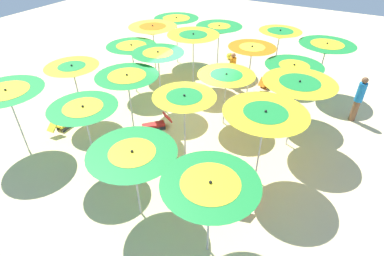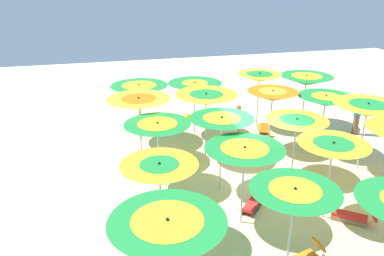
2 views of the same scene
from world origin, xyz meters
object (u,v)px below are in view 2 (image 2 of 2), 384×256
Objects in this scene: beach_umbrella_17 at (158,130)px; lounger_5 at (253,202)px; beach_umbrella_3 at (326,101)px; beachgoer_1 at (238,124)px; beach_umbrella_12 at (222,123)px; beach_umbrella_15 at (168,230)px; lounger_0 at (159,253)px; lounger_1 at (352,216)px; beach_umbrella_2 at (367,110)px; beach_umbrella_14 at (195,88)px; beach_umbrella_9 at (259,78)px; beach_umbrella_4 at (306,80)px; beach_umbrella_6 at (333,149)px; beach_umbrella_7 at (297,124)px; beach_umbrella_16 at (160,172)px; beach_ball at (187,117)px; beachgoer_0 at (358,113)px; beach_umbrella_13 at (206,99)px; beach_umbrella_11 at (244,154)px; lounger_4 at (263,128)px; beach_umbrella_19 at (139,89)px; beach_umbrella_10 at (294,196)px; beach_umbrella_8 at (272,96)px; beach_umbrella_18 at (139,104)px.

lounger_5 is (2.48, -2.04, -1.76)m from beach_umbrella_17.
beach_umbrella_3 is 1.39× the size of beachgoer_1.
beach_umbrella_12 is 1.06× the size of beach_umbrella_15.
lounger_0 is 5.54m from lounger_1.
beach_umbrella_2 is 4.82m from beachgoer_1.
beach_umbrella_3 is 0.99× the size of beach_umbrella_14.
beach_umbrella_4 is at bearing -9.47° from beach_umbrella_9.
beach_umbrella_6 is 2.51m from beach_umbrella_7.
lounger_5 is (-2.44, 1.30, 0.01)m from lounger_1.
beach_umbrella_16 is at bearing -136.82° from beach_umbrella_12.
beach_umbrella_6 is 1.02× the size of beach_umbrella_14.
beach_umbrella_9 is 3.88m from beach_ball.
beach_umbrella_16 is at bearing -56.29° from beachgoer_0.
beachgoer_0 is at bearing 4.45° from beach_umbrella_13.
beach_umbrella_7 is 5.93× the size of beach_ball.
beach_umbrella_11 is 2.06× the size of lounger_4.
beach_umbrella_6 is 7.03m from beachgoer_0.
beach_umbrella_19 is at bearing -177.26° from beach_umbrella_9.
beach_umbrella_10 reaches higher than beach_umbrella_6.
beach_umbrella_10 reaches higher than beach_umbrella_11.
beach_umbrella_7 reaches higher than lounger_4.
beach_umbrella_6 is 5.18m from beach_umbrella_17.
beach_umbrella_9 reaches higher than beach_umbrella_11.
beach_umbrella_9 reaches higher than lounger_5.
beach_ball is (-1.39, 3.08, -0.69)m from beachgoer_1.
beach_umbrella_16 is at bearing -150.56° from beach_umbrella_3.
beach_umbrella_4 is at bearing -2.70° from beach_umbrella_14.
beach_umbrella_10 reaches higher than beach_ball.
beach_umbrella_15 is 5.28m from beach_umbrella_17.
beach_umbrella_17 is at bearing -70.90° from beachgoer_0.
beachgoer_0 is (9.02, -1.62, -1.23)m from beach_umbrella_19.
lounger_1 is at bearing -87.22° from beach_umbrella_8.
beach_umbrella_17 is (-4.27, 2.93, -0.20)m from beach_umbrella_6.
lounger_4 is (-2.09, -0.41, -1.90)m from beach_umbrella_4.
beachgoer_1 is 3.45m from beach_ball.
beach_umbrella_12 is at bearing -51.88° from beach_umbrella_18.
beach_umbrella_17 is (0.42, 2.86, -0.07)m from beach_umbrella_16.
beach_umbrella_2 is at bearing -72.07° from beach_umbrella_3.
beach_umbrella_10 is 1.04× the size of beach_umbrella_16.
beach_umbrella_12 reaches higher than beach_umbrella_6.
beach_umbrella_2 is 4.33m from beach_umbrella_4.
beach_umbrella_6 is at bearing 129.86° from beachgoer_1.
beach_umbrella_12 is 1.51× the size of beachgoer_1.
beach_umbrella_9 is 1.82× the size of lounger_0.
beach_umbrella_12 is 1.13× the size of beach_umbrella_17.
beach_umbrella_4 is at bearing 12.48° from beach_umbrella_18.
beach_umbrella_9 is at bearing -27.44° from beach_ball.
beach_umbrella_15 is (-2.79, -0.40, -0.06)m from beach_umbrella_10.
lounger_4 is at bearing -164.01° from lounger_5.
beach_umbrella_6 is at bearing -172.28° from lounger_4.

